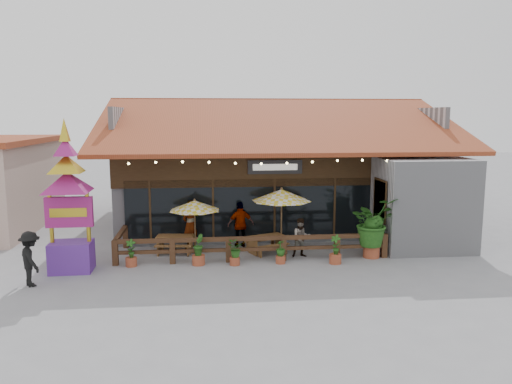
{
  "coord_description": "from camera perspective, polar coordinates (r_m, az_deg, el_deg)",
  "views": [
    {
      "loc": [
        -3.29,
        -17.96,
        5.25
      ],
      "look_at": [
        -1.3,
        1.5,
        2.24
      ],
      "focal_mm": 35.0,
      "sensor_mm": 36.0,
      "label": 1
    }
  ],
  "objects": [
    {
      "name": "planter_d",
      "position": [
        17.96,
        2.83,
        -6.88
      ],
      "size": [
        0.44,
        0.44,
        0.86
      ],
      "color": "brown",
      "rests_on": "ground"
    },
    {
      "name": "planter_b",
      "position": [
        17.86,
        -6.6,
        -6.73
      ],
      "size": [
        0.45,
        0.45,
        1.1
      ],
      "color": "brown",
      "rests_on": "ground"
    },
    {
      "name": "diner_b",
      "position": [
        18.75,
        5.21,
        -5.22
      ],
      "size": [
        0.75,
        0.6,
        1.47
      ],
      "primitive_type": "imported",
      "rotation": [
        0.0,
        0.0,
        0.07
      ],
      "color": "#362311",
      "rests_on": "ground"
    },
    {
      "name": "planter_c",
      "position": [
        17.74,
        -2.45,
        -6.81
      ],
      "size": [
        0.61,
        0.56,
        0.88
      ],
      "color": "brown",
      "rests_on": "ground"
    },
    {
      "name": "thai_sign_tower",
      "position": [
        17.68,
        -20.73,
        0.67
      ],
      "size": [
        2.1,
        2.1,
        5.56
      ],
      "color": "#5A2791",
      "rests_on": "ground"
    },
    {
      "name": "ground",
      "position": [
        19.0,
        4.39,
        -7.32
      ],
      "size": [
        100.0,
        100.0,
        0.0
      ],
      "primitive_type": "plane",
      "color": "gray",
      "rests_on": "ground"
    },
    {
      "name": "pedestrian",
      "position": [
        17.02,
        -24.39,
        -6.98
      ],
      "size": [
        1.16,
        1.28,
        1.73
      ],
      "primitive_type": "imported",
      "rotation": [
        0.0,
        0.0,
        2.17
      ],
      "color": "black",
      "rests_on": "ground"
    },
    {
      "name": "umbrella_right",
      "position": [
        19.37,
        2.94,
        -0.39
      ],
      "size": [
        2.9,
        2.9,
        2.5
      ],
      "color": "brown",
      "rests_on": "ground"
    },
    {
      "name": "picnic_table_right",
      "position": [
        19.33,
        1.22,
        -5.64
      ],
      "size": [
        1.73,
        1.63,
        0.66
      ],
      "color": "brown",
      "rests_on": "ground"
    },
    {
      "name": "patio_railing",
      "position": [
        18.32,
        -2.42,
        -5.91
      ],
      "size": [
        10.0,
        2.6,
        0.92
      ],
      "color": "#4B2C1A",
      "rests_on": "ground"
    },
    {
      "name": "picnic_table_left",
      "position": [
        19.56,
        -9.24,
        -5.57
      ],
      "size": [
        1.51,
        1.34,
        0.67
      ],
      "color": "brown",
      "rests_on": "ground"
    },
    {
      "name": "planter_a",
      "position": [
        18.14,
        -14.09,
        -7.0
      ],
      "size": [
        0.4,
        0.4,
        0.97
      ],
      "color": "brown",
      "rests_on": "ground"
    },
    {
      "name": "umbrella_left",
      "position": [
        19.16,
        -7.03,
        -1.57
      ],
      "size": [
        2.52,
        2.52,
        2.11
      ],
      "color": "brown",
      "rests_on": "ground"
    },
    {
      "name": "diner_a",
      "position": [
        19.98,
        -7.52,
        -3.69
      ],
      "size": [
        0.83,
        0.83,
        1.94
      ],
      "primitive_type": "imported",
      "rotation": [
        0.0,
        0.0,
        3.91
      ],
      "color": "#362311",
      "rests_on": "ground"
    },
    {
      "name": "restaurant_building",
      "position": [
        25.01,
        2.36,
        1.75
      ],
      "size": [
        15.5,
        14.73,
        6.09
      ],
      "color": "#AAAAAF",
      "rests_on": "ground"
    },
    {
      "name": "tropical_plant",
      "position": [
        18.97,
        13.15,
        -3.51
      ],
      "size": [
        2.05,
        1.93,
        2.26
      ],
      "color": "brown",
      "rests_on": "ground"
    },
    {
      "name": "diner_c",
      "position": [
        20.05,
        -1.77,
        -3.73
      ],
      "size": [
        1.14,
        0.64,
        1.84
      ],
      "primitive_type": "imported",
      "rotation": [
        0.0,
        0.0,
        3.33
      ],
      "color": "#362311",
      "rests_on": "ground"
    },
    {
      "name": "planter_e",
      "position": [
        18.14,
        9.07,
        -6.73
      ],
      "size": [
        0.45,
        0.43,
        1.05
      ],
      "color": "brown",
      "rests_on": "ground"
    }
  ]
}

